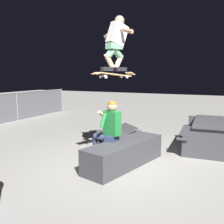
{
  "coord_description": "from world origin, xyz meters",
  "views": [
    {
      "loc": [
        -4.47,
        -1.93,
        1.86
      ],
      "look_at": [
        0.06,
        0.24,
        1.11
      ],
      "focal_mm": 39.89,
      "sensor_mm": 36.0,
      "label": 1
    }
  ],
  "objects_px": {
    "skateboard": "(114,75)",
    "skater_airborne": "(116,41)",
    "kicker_ramp": "(115,135)",
    "picnic_table_back": "(209,130)",
    "person_sitting_on_ledge": "(108,128)",
    "ledge_box_main": "(124,153)"
  },
  "relations": [
    {
      "from": "skateboard",
      "to": "skater_airborne",
      "type": "bearing_deg",
      "value": -26.42
    },
    {
      "from": "skater_airborne",
      "to": "person_sitting_on_ledge",
      "type": "bearing_deg",
      "value": 157.6
    },
    {
      "from": "skateboard",
      "to": "skater_airborne",
      "type": "distance_m",
      "value": 0.69
    },
    {
      "from": "kicker_ramp",
      "to": "picnic_table_back",
      "type": "relative_size",
      "value": 0.82
    },
    {
      "from": "ledge_box_main",
      "to": "person_sitting_on_ledge",
      "type": "xyz_separation_m",
      "value": [
        -0.01,
        0.37,
        0.5
      ]
    },
    {
      "from": "kicker_ramp",
      "to": "picnic_table_back",
      "type": "bearing_deg",
      "value": -93.88
    },
    {
      "from": "picnic_table_back",
      "to": "skateboard",
      "type": "bearing_deg",
      "value": 134.17
    },
    {
      "from": "ledge_box_main",
      "to": "picnic_table_back",
      "type": "xyz_separation_m",
      "value": [
        1.88,
        -1.47,
        0.25
      ]
    },
    {
      "from": "skateboard",
      "to": "kicker_ramp",
      "type": "distance_m",
      "value": 2.76
    },
    {
      "from": "person_sitting_on_ledge",
      "to": "skater_airborne",
      "type": "xyz_separation_m",
      "value": [
        0.21,
        -0.09,
        1.8
      ]
    },
    {
      "from": "skateboard",
      "to": "picnic_table_back",
      "type": "bearing_deg",
      "value": -45.83
    },
    {
      "from": "skater_airborne",
      "to": "kicker_ramp",
      "type": "bearing_deg",
      "value": 25.35
    },
    {
      "from": "ledge_box_main",
      "to": "picnic_table_back",
      "type": "height_order",
      "value": "picnic_table_back"
    },
    {
      "from": "person_sitting_on_ledge",
      "to": "skateboard",
      "type": "xyz_separation_m",
      "value": [
        0.16,
        -0.06,
        1.12
      ]
    },
    {
      "from": "picnic_table_back",
      "to": "ledge_box_main",
      "type": "bearing_deg",
      "value": 141.97
    },
    {
      "from": "skateboard",
      "to": "skater_airborne",
      "type": "relative_size",
      "value": 0.89
    },
    {
      "from": "person_sitting_on_ledge",
      "to": "skater_airborne",
      "type": "distance_m",
      "value": 1.82
    },
    {
      "from": "skateboard",
      "to": "ledge_box_main",
      "type": "bearing_deg",
      "value": -115.68
    },
    {
      "from": "ledge_box_main",
      "to": "person_sitting_on_ledge",
      "type": "distance_m",
      "value": 0.62
    },
    {
      "from": "skateboard",
      "to": "person_sitting_on_ledge",
      "type": "bearing_deg",
      "value": 158.92
    },
    {
      "from": "skateboard",
      "to": "skater_airborne",
      "type": "xyz_separation_m",
      "value": [
        0.05,
        -0.03,
        0.69
      ]
    },
    {
      "from": "skateboard",
      "to": "skater_airborne",
      "type": "height_order",
      "value": "skater_airborne"
    }
  ]
}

